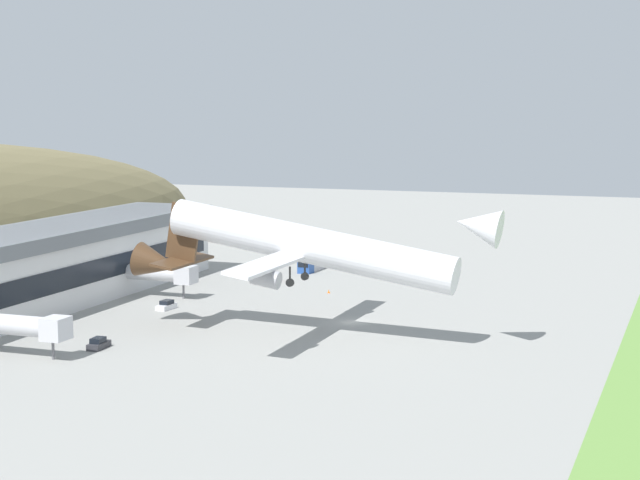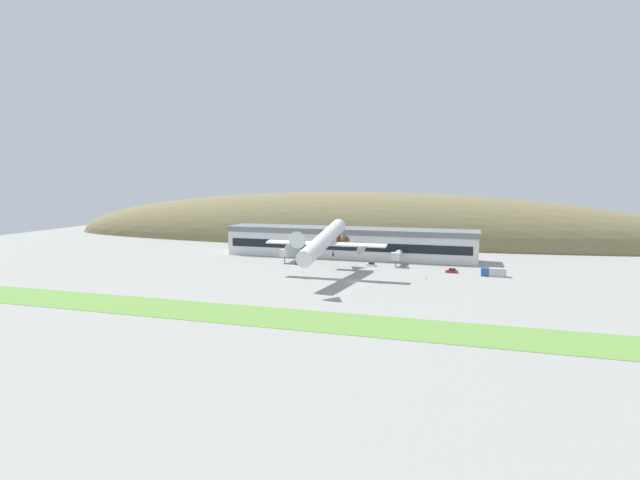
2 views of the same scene
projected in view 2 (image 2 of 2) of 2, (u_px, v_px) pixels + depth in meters
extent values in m
plane|color=gray|center=(354.00, 282.00, 160.51)|extent=(463.09, 463.09, 0.00)
cube|color=#669342|center=(309.00, 320.00, 116.31)|extent=(416.78, 16.70, 0.08)
ellipsoid|color=olive|center=(352.00, 240.00, 270.65)|extent=(350.91, 61.21, 52.25)
cube|color=silver|center=(349.00, 243.00, 211.00)|extent=(105.11, 15.03, 12.50)
cube|color=slate|center=(349.00, 231.00, 210.39)|extent=(106.31, 16.23, 2.25)
cube|color=black|center=(344.00, 246.00, 203.89)|extent=(100.91, 0.16, 3.50)
cylinder|color=silver|center=(291.00, 251.00, 203.07)|extent=(2.60, 14.78, 2.60)
cube|color=silver|center=(284.00, 253.00, 196.05)|extent=(3.38, 2.86, 2.86)
cylinder|color=slate|center=(285.00, 258.00, 196.76)|extent=(0.36, 0.36, 4.00)
cylinder|color=silver|center=(398.00, 254.00, 192.57)|extent=(2.60, 10.66, 2.60)
cube|color=silver|center=(396.00, 256.00, 187.50)|extent=(3.38, 2.86, 2.86)
cylinder|color=slate|center=(396.00, 261.00, 188.22)|extent=(0.36, 0.36, 4.00)
cylinder|color=silver|center=(323.00, 241.00, 164.28)|extent=(5.12, 41.06, 11.43)
cone|color=silver|center=(301.00, 237.00, 142.07)|extent=(5.02, 6.35, 5.84)
cone|color=#4C331E|center=(341.00, 243.00, 186.98)|extent=(5.02, 7.37, 6.00)
cube|color=#4C331E|center=(338.00, 232.00, 182.57)|extent=(0.50, 5.81, 8.68)
cube|color=#4C331E|center=(338.00, 243.00, 183.30)|extent=(13.32, 3.60, 0.92)
cube|color=silver|center=(325.00, 244.00, 166.34)|extent=(41.31, 3.63, 1.01)
cylinder|color=#9E9EA3|center=(290.00, 247.00, 169.58)|extent=(2.30, 3.92, 2.83)
cylinder|color=#9E9EA3|center=(361.00, 250.00, 162.44)|extent=(2.30, 3.92, 2.83)
cylinder|color=#2D2D2D|center=(317.00, 251.00, 167.45)|extent=(0.28, 0.28, 2.20)
cylinder|color=#2D2D2D|center=(317.00, 254.00, 167.58)|extent=(0.45, 1.10, 1.10)
cylinder|color=#2D2D2D|center=(333.00, 251.00, 165.83)|extent=(0.28, 0.28, 2.20)
cylinder|color=#2D2D2D|center=(333.00, 255.00, 165.96)|extent=(0.45, 1.10, 1.10)
cylinder|color=#2D2D2D|center=(310.00, 250.00, 151.02)|extent=(0.22, 0.22, 1.98)
cylinder|color=#2D2D2D|center=(310.00, 253.00, 151.14)|extent=(0.30, 0.82, 0.82)
cube|color=silver|center=(371.00, 265.00, 189.46)|extent=(3.89, 1.95, 0.78)
cube|color=black|center=(372.00, 263.00, 189.30)|extent=(2.17, 1.59, 0.64)
cube|color=#333338|center=(300.00, 264.00, 192.88)|extent=(3.97, 1.95, 0.82)
cube|color=black|center=(300.00, 262.00, 192.83)|extent=(2.22, 1.57, 0.67)
cube|color=#B21E1E|center=(452.00, 272.00, 175.86)|extent=(4.25, 2.04, 0.86)
cube|color=black|center=(452.00, 270.00, 175.70)|extent=(2.37, 1.65, 0.70)
cube|color=#264C99|center=(485.00, 272.00, 170.24)|extent=(2.67, 2.51, 2.75)
cube|color=black|center=(481.00, 270.00, 170.61)|extent=(0.15, 2.07, 1.21)
cube|color=#B7B7BC|center=(498.00, 272.00, 168.95)|extent=(5.58, 2.61, 2.88)
cube|color=orange|center=(426.00, 279.00, 165.06)|extent=(0.52, 0.52, 0.03)
cone|color=orange|center=(426.00, 278.00, 165.02)|extent=(0.40, 0.40, 0.55)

